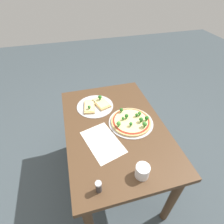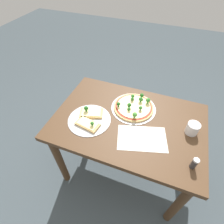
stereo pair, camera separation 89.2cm
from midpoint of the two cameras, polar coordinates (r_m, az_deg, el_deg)
name	(u,v)px [view 1 (the left image)]	position (r m, az deg, el deg)	size (l,w,h in m)	color
ground_plane	(114,175)	(1.82, 13.51, -26.72)	(8.00, 8.00, 0.00)	#3D474C
dining_table	(115,135)	(1.29, 17.81, -16.32)	(1.07, 0.73, 0.71)	#4C331E
pizza_tray_whole	(131,121)	(1.25, 24.17, -11.33)	(0.34, 0.34, 0.07)	#B7B7BC
pizza_tray_slice	(96,105)	(1.30, 9.81, -5.28)	(0.31, 0.31, 0.07)	#B7B7BC
drinking_cup	(142,171)	(1.07, 34.11, -28.42)	(0.08, 0.08, 0.08)	white
condiment_shaker	(99,187)	(0.96, 21.99, -36.45)	(0.03, 0.03, 0.08)	#333338
paper_menu	(103,142)	(1.10, 16.61, -20.26)	(0.32, 0.20, 0.00)	silver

